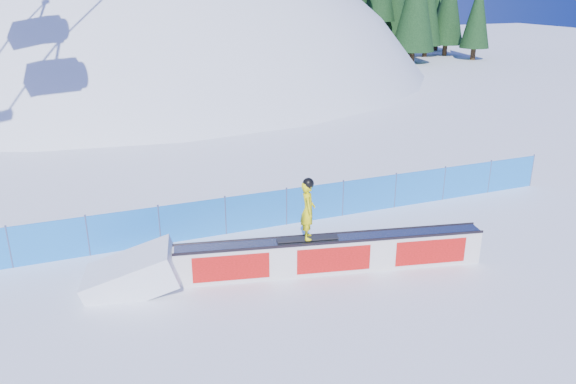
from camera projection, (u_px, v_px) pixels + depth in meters
name	position (u px, v px, depth m)	size (l,w,h in m)	color
ground	(315.00, 299.00, 13.75)	(160.00, 160.00, 0.00)	white
snow_hill	(142.00, 250.00, 56.64)	(64.00, 64.00, 64.00)	silver
safety_fence	(257.00, 211.00, 17.47)	(22.05, 0.05, 1.30)	blue
rail_box	(331.00, 254.00, 14.94)	(8.22, 2.27, 0.99)	silver
snow_ramp	(134.00, 287.00, 14.29)	(2.26, 1.50, 0.85)	white
snowboarder	(308.00, 210.00, 14.37)	(1.64, 0.66, 1.69)	black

